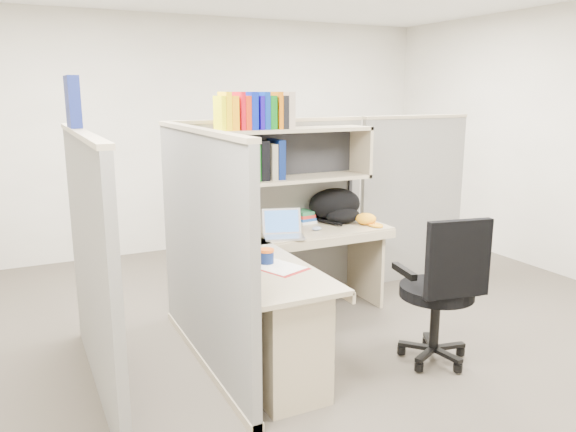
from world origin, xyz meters
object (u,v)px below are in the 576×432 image
backpack (339,205)px  snack_canister (267,256)px  laptop (284,224)px  task_chair (439,313)px  desk (289,307)px

backpack → snack_canister: size_ratio=4.78×
laptop → task_chair: bearing=-41.7°
laptop → task_chair: size_ratio=0.29×
snack_canister → backpack: bearing=38.5°
backpack → task_chair: bearing=-92.2°
backpack → desk: bearing=-136.3°
desk → laptop: laptop is taller
laptop → task_chair: task_chair is taller
desk → backpack: size_ratio=3.58×
laptop → snack_canister: size_ratio=3.03×
snack_canister → task_chair: size_ratio=0.10×
backpack → task_chair: (-0.02, -1.37, -0.50)m
desk → task_chair: (0.95, -0.40, -0.06)m
backpack → snack_canister: (-1.08, -0.86, -0.09)m
laptop → snack_canister: 0.68m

